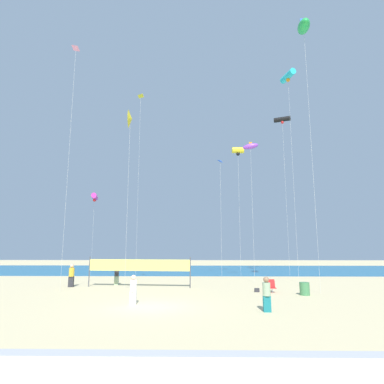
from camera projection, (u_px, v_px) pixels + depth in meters
ground_plane at (151, 307)px, 17.34m from camera, size 120.00×120.00×0.00m
ocean_band at (180, 270)px, 45.03m from camera, size 120.00×20.00×0.01m
boardwalk_ledge at (72, 380)px, 6.55m from camera, size 28.00×0.44×1.06m
beachgoer_charcoal_shirt at (117, 275)px, 27.29m from camera, size 0.37×0.37×1.61m
beachgoer_white_shirt at (133, 289)px, 18.05m from camera, size 0.37×0.37×1.63m
beachgoer_sage_shirt at (267, 293)px, 16.15m from camera, size 0.39×0.39×1.71m
beachgoer_mustard_shirt at (71, 275)px, 26.02m from camera, size 0.42×0.42×1.82m
folding_beach_chair at (272, 286)px, 22.94m from camera, size 0.52×0.65×0.89m
trash_barrel at (305, 289)px, 21.59m from camera, size 0.65×0.65×0.84m
volleyball_net at (139, 266)px, 25.96m from camera, size 8.37×0.87×2.40m
beach_handbag at (257, 290)px, 23.00m from camera, size 0.34×0.17×0.27m
kite_yellow_diamond at (140, 100)px, 39.05m from camera, size 0.89×0.89×21.49m
kite_green_inflatable at (304, 27)px, 25.78m from camera, size 1.40×2.85×21.38m
kite_magenta_tube at (95, 197)px, 38.62m from camera, size 1.19×2.61×9.40m
kite_violet_inflatable at (251, 147)px, 30.75m from camera, size 1.61×0.73×13.07m
kite_cyan_tube at (288, 77)px, 32.58m from camera, size 1.16×2.11×20.57m
kite_blue_diamond at (220, 163)px, 34.11m from camera, size 0.63×0.63×12.37m
kite_yellow_delta at (130, 119)px, 26.69m from camera, size 0.45×1.49×14.39m
kite_black_tube at (282, 120)px, 38.06m from camera, size 1.97×1.22×18.33m
kite_pink_diamond at (76, 54)px, 26.49m from camera, size 0.83×0.83×19.58m
kite_yellow_tube at (238, 151)px, 35.71m from camera, size 1.32×0.72×14.08m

